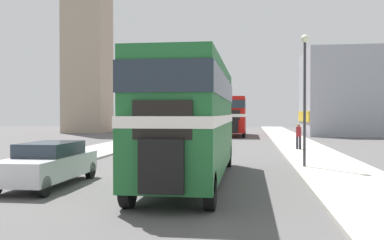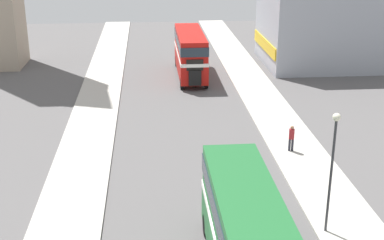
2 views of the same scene
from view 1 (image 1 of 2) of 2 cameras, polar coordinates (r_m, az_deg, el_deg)
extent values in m
plane|color=#565454|center=(17.04, -2.81, -7.49)|extent=(120.00, 120.00, 0.00)
cube|color=#B7B2A8|center=(17.14, 20.16, -7.29)|extent=(3.50, 120.00, 0.12)
cube|color=#B7B2A8|center=(19.43, -22.91, -6.34)|extent=(3.50, 120.00, 0.12)
cube|color=#1E602D|center=(15.60, 0.00, -3.47)|extent=(2.45, 10.67, 1.64)
cube|color=white|center=(15.55, 0.00, 0.09)|extent=(2.48, 10.72, 0.30)
cube|color=#1E602D|center=(15.57, 0.00, 3.94)|extent=(2.40, 10.45, 1.79)
cube|color=#232D38|center=(15.58, 0.00, 4.27)|extent=(2.48, 10.56, 0.81)
cube|color=black|center=(10.27, -4.12, -6.21)|extent=(1.10, 0.20, 1.31)
cube|color=black|center=(10.34, -3.96, 0.01)|extent=(1.47, 0.12, 0.95)
cylinder|color=black|center=(11.51, -8.54, -9.04)|extent=(0.28, 1.00, 1.00)
cylinder|color=black|center=(11.10, 2.43, -9.40)|extent=(0.28, 1.00, 1.00)
cylinder|color=black|center=(20.19, -1.36, -4.74)|extent=(0.28, 1.00, 1.00)
cylinder|color=black|center=(19.96, 4.83, -4.81)|extent=(0.28, 1.00, 1.00)
cube|color=#B2140F|center=(47.15, 5.67, -0.54)|extent=(2.41, 9.62, 1.64)
cube|color=white|center=(47.13, 5.67, 0.63)|extent=(2.43, 9.67, 0.30)
cube|color=#B2140F|center=(47.14, 5.67, 1.90)|extent=(2.36, 9.43, 1.79)
cube|color=#232D38|center=(47.14, 5.67, 2.01)|extent=(2.43, 9.53, 0.81)
cube|color=black|center=(42.24, 5.43, -0.82)|extent=(1.08, 0.20, 1.31)
cube|color=black|center=(42.36, 5.44, 0.69)|extent=(1.44, 0.12, 0.95)
cylinder|color=black|center=(43.23, 4.07, -1.73)|extent=(0.28, 1.00, 1.00)
cylinder|color=black|center=(43.14, 6.89, -1.74)|extent=(0.28, 1.00, 1.00)
cylinder|color=black|center=(51.12, 4.64, -1.32)|extent=(0.28, 1.00, 1.00)
cylinder|color=black|center=(51.05, 7.02, -1.33)|extent=(0.28, 1.00, 1.00)
cube|color=silver|center=(15.47, -18.64, -5.93)|extent=(1.77, 4.63, 0.74)
cube|color=#232D38|center=(15.57, -18.35, -3.67)|extent=(1.56, 2.41, 0.45)
cylinder|color=black|center=(13.51, -19.18, -8.38)|extent=(0.20, 0.64, 0.64)
cylinder|color=black|center=(17.51, -18.21, -6.25)|extent=(0.20, 0.64, 0.64)
cylinder|color=black|center=(16.89, -13.40, -6.49)|extent=(0.20, 0.64, 0.64)
cylinder|color=#282833|center=(29.05, 13.84, -2.98)|extent=(0.15, 0.15, 0.82)
cylinder|color=#282833|center=(29.07, 14.21, -2.98)|extent=(0.15, 0.15, 0.82)
cylinder|color=maroon|center=(29.02, 14.03, -1.53)|extent=(0.34, 0.34, 0.65)
sphere|color=#9E7051|center=(29.00, 14.04, -0.67)|extent=(0.22, 0.22, 0.22)
cylinder|color=#38383D|center=(19.66, 14.79, 1.99)|extent=(0.12, 0.12, 5.50)
sphere|color=#EFEACC|center=(19.93, 14.82, 10.44)|extent=(0.36, 0.36, 0.36)
cube|color=tan|center=(57.68, -13.77, 11.16)|extent=(5.18, 5.18, 25.56)
cube|color=gold|center=(51.31, 14.64, 0.46)|extent=(0.12, 9.80, 1.15)
camera|label=2|loc=(12.70, -99.66, 62.19)|focal=50.00mm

